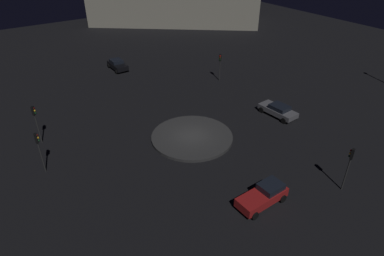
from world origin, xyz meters
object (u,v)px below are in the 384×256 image
(traffic_light_northwest, at_px, (350,161))
(store_building, at_px, (175,4))
(car_grey, at_px, (278,110))
(car_red, at_px, (263,195))
(traffic_light_east, at_px, (38,145))
(traffic_light_southeast, at_px, (35,117))
(traffic_light_southwest, at_px, (220,62))
(car_black, at_px, (117,65))

(traffic_light_northwest, bearing_deg, store_building, -41.90)
(car_grey, bearing_deg, traffic_light_northwest, -26.84)
(car_red, distance_m, traffic_light_east, 19.40)
(traffic_light_northwest, xyz_separation_m, traffic_light_east, (19.97, -16.51, -0.07))
(traffic_light_southeast, relative_size, traffic_light_southwest, 1.08)
(car_red, height_order, traffic_light_southeast, traffic_light_southeast)
(car_red, relative_size, car_black, 1.05)
(traffic_light_southwest, xyz_separation_m, store_building, (-12.70, -32.46, 1.23))
(car_red, relative_size, store_building, 0.12)
(traffic_light_southwest, height_order, store_building, store_building)
(car_grey, xyz_separation_m, traffic_light_east, (24.99, -4.59, 2.14))
(traffic_light_northwest, relative_size, traffic_light_southwest, 1.07)
(store_building, bearing_deg, traffic_light_southeast, 81.18)
(car_grey, distance_m, car_red, 14.94)
(car_black, bearing_deg, store_building, 131.59)
(car_grey, distance_m, traffic_light_northwest, 13.12)
(car_grey, xyz_separation_m, traffic_light_southeast, (24.14, -9.62, 2.23))
(car_grey, relative_size, traffic_light_northwest, 1.13)
(car_black, distance_m, traffic_light_east, 25.00)
(store_building, bearing_deg, traffic_light_northwest, 110.25)
(car_grey, distance_m, car_black, 25.96)
(car_grey, xyz_separation_m, car_red, (11.65, 9.35, 0.08))
(traffic_light_northwest, xyz_separation_m, store_building, (-18.46, -56.32, 1.04))
(traffic_light_southeast, distance_m, traffic_light_southwest, 25.00)
(car_grey, relative_size, traffic_light_southwest, 1.21)
(car_black, xyz_separation_m, traffic_light_northwest, (-4.53, 36.06, 2.17))
(car_black, relative_size, traffic_light_southwest, 1.08)
(car_red, relative_size, traffic_light_east, 1.09)
(car_red, bearing_deg, traffic_light_southeast, -58.20)
(traffic_light_northwest, relative_size, traffic_light_east, 1.02)
(car_black, bearing_deg, traffic_light_northwest, 7.37)
(traffic_light_east, height_order, store_building, store_building)
(car_red, distance_m, car_black, 33.56)
(car_grey, relative_size, traffic_light_east, 1.16)
(car_red, height_order, traffic_light_southwest, traffic_light_southwest)
(car_red, distance_m, traffic_light_southwest, 24.71)
(car_grey, height_order, store_building, store_building)
(car_black, height_order, store_building, store_building)
(traffic_light_southeast, xyz_separation_m, traffic_light_southwest, (-24.89, -2.32, -0.21))
(traffic_light_southeast, bearing_deg, car_black, 76.06)
(traffic_light_east, bearing_deg, car_red, -34.40)
(traffic_light_southeast, relative_size, traffic_light_northwest, 1.01)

